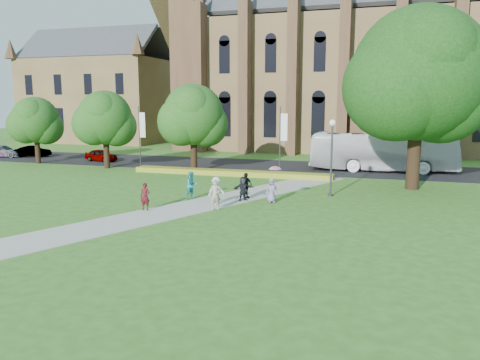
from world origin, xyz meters
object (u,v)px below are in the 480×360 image
(car_2, at_px, (2,151))
(pedestrian_0, at_px, (145,197))
(car_1, at_px, (33,151))
(tour_coach, at_px, (382,151))
(streetlamp, at_px, (332,148))
(car_0, at_px, (101,155))
(large_tree, at_px, (419,74))

(car_2, xyz_separation_m, pedestrian_0, (29.48, -19.66, 0.16))
(car_1, xyz_separation_m, car_2, (-3.41, -1.11, 0.03))
(car_1, bearing_deg, tour_coach, -109.35)
(tour_coach, height_order, pedestrian_0, tour_coach)
(streetlamp, xyz_separation_m, car_0, (-26.06, 11.85, -2.62))
(tour_coach, xyz_separation_m, car_2, (-42.70, -1.26, -1.17))
(tour_coach, height_order, car_1, tour_coach)
(streetlamp, height_order, large_tree, large_tree)
(tour_coach, distance_m, pedestrian_0, 24.77)
(pedestrian_0, bearing_deg, large_tree, 32.92)
(streetlamp, height_order, car_1, streetlamp)
(car_0, height_order, pedestrian_0, pedestrian_0)
(streetlamp, xyz_separation_m, pedestrian_0, (-10.02, -7.73, -2.44))
(streetlamp, bearing_deg, large_tree, 39.29)
(streetlamp, bearing_deg, car_1, 160.12)
(large_tree, height_order, pedestrian_0, large_tree)
(car_0, relative_size, car_2, 0.82)
(car_0, distance_m, pedestrian_0, 25.31)
(streetlamp, relative_size, car_2, 1.12)
(car_2, bearing_deg, tour_coach, -102.50)
(tour_coach, relative_size, car_1, 3.39)
(tour_coach, xyz_separation_m, car_1, (-39.29, -0.15, -1.20))
(tour_coach, relative_size, pedestrian_0, 8.11)
(car_1, bearing_deg, car_2, 88.49)
(streetlamp, bearing_deg, pedestrian_0, -142.34)
(large_tree, bearing_deg, car_1, 168.39)
(car_1, bearing_deg, pedestrian_0, -148.12)
(pedestrian_0, bearing_deg, streetlamp, 32.34)
(car_1, relative_size, car_2, 0.84)
(tour_coach, xyz_separation_m, pedestrian_0, (-13.22, -20.92, -1.01))
(large_tree, bearing_deg, pedestrian_0, -141.75)
(car_0, distance_m, car_1, 10.10)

